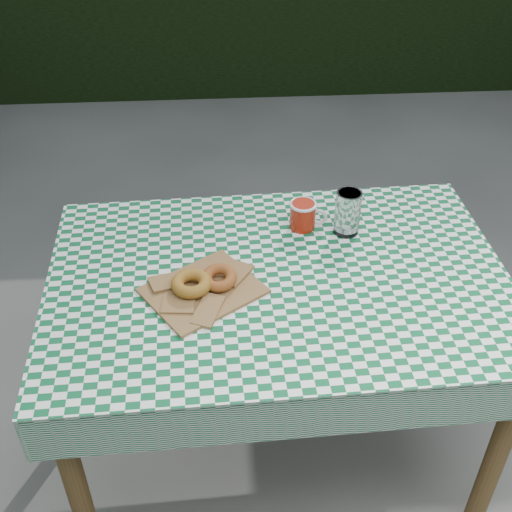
{
  "coord_description": "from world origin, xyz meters",
  "views": [
    {
      "loc": [
        -0.29,
        -1.46,
        1.92
      ],
      "look_at": [
        -0.2,
        -0.0,
        0.79
      ],
      "focal_mm": 45.2,
      "sensor_mm": 36.0,
      "label": 1
    }
  ],
  "objects": [
    {
      "name": "bagel_back",
      "position": [
        -0.3,
        -0.09,
        0.79
      ],
      "size": [
        0.13,
        0.13,
        0.03
      ],
      "primitive_type": "torus",
      "rotation": [
        0.0,
        0.0,
        -0.37
      ],
      "color": "#974E1F",
      "rests_on": "paper_bag"
    },
    {
      "name": "ground",
      "position": [
        0.0,
        0.0,
        0.0
      ],
      "size": [
        60.0,
        60.0,
        0.0
      ],
      "primitive_type": "plane",
      "color": "#4A4B46",
      "rests_on": "ground"
    },
    {
      "name": "paper_bag",
      "position": [
        -0.35,
        -0.11,
        0.76
      ],
      "size": [
        0.37,
        0.36,
        0.02
      ],
      "primitive_type": "cube",
      "rotation": [
        0.0,
        0.0,
        0.59
      ],
      "color": "olive",
      "rests_on": "tablecloth"
    },
    {
      "name": "bagel_front",
      "position": [
        -0.38,
        -0.12,
        0.79
      ],
      "size": [
        0.12,
        0.12,
        0.04
      ],
      "primitive_type": "torus",
      "rotation": [
        0.0,
        0.0,
        -0.07
      ],
      "color": "olive",
      "rests_on": "paper_bag"
    },
    {
      "name": "tablecloth",
      "position": [
        -0.13,
        -0.06,
        0.75
      ],
      "size": [
        1.34,
        0.93,
        0.01
      ],
      "primitive_type": "cube",
      "rotation": [
        0.0,
        0.0,
        0.04
      ],
      "color": "#0D542D",
      "rests_on": "table"
    },
    {
      "name": "coffee_mug",
      "position": [
        -0.04,
        0.18,
        0.8
      ],
      "size": [
        0.19,
        0.19,
        0.09
      ],
      "primitive_type": null,
      "rotation": [
        0.0,
        0.0,
        -0.23
      ],
      "color": "maroon",
      "rests_on": "tablecloth"
    },
    {
      "name": "drinking_glass",
      "position": [
        0.09,
        0.14,
        0.83
      ],
      "size": [
        0.1,
        0.1,
        0.14
      ],
      "primitive_type": "cylinder",
      "rotation": [
        0.0,
        0.0,
        0.33
      ],
      "color": "silver",
      "rests_on": "tablecloth"
    },
    {
      "name": "table",
      "position": [
        -0.13,
        -0.06,
        0.38
      ],
      "size": [
        1.32,
        0.91,
        0.75
      ],
      "primitive_type": "cube",
      "rotation": [
        0.0,
        0.0,
        0.04
      ],
      "color": "brown",
      "rests_on": "ground"
    }
  ]
}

